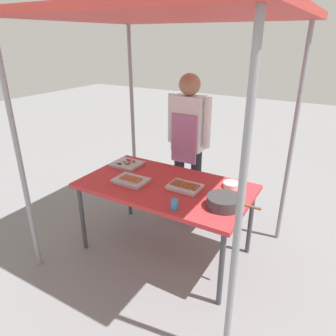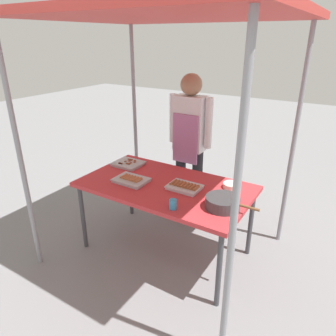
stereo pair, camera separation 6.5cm
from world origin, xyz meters
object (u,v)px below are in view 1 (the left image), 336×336
Objects in this scene: condiment_bowl at (232,185)px; vendor_woman at (188,136)px; cooking_wok at (224,201)px; tray_pork_links at (131,180)px; tray_meat_skewers at (127,164)px; drink_cup_near_edge at (175,204)px; stall_table at (165,189)px; tray_grilled_sausages at (185,186)px.

vendor_woman reaches higher than condiment_bowl.
condiment_bowl is (-0.07, 0.38, -0.03)m from cooking_wok.
tray_pork_links is 0.90m from vendor_woman.
drink_cup_near_edge is (0.89, -0.54, 0.02)m from tray_meat_skewers.
stall_table is 5.33× the size of tray_meat_skewers.
vendor_woman reaches higher than stall_table.
stall_table is at bearing 130.11° from drink_cup_near_edge.
tray_grilled_sausages reaches higher than tray_meat_skewers.
condiment_bowl is 1.89× the size of drink_cup_near_edge.
tray_pork_links is 0.94m from cooking_wok.
tray_grilled_sausages is 0.53m from tray_pork_links.
drink_cup_near_edge is at bearing -49.89° from stall_table.
drink_cup_near_edge reaches higher than tray_grilled_sausages.
tray_meat_skewers is at bearing 49.22° from vendor_woman.
vendor_woman is (-0.33, 0.71, 0.24)m from tray_grilled_sausages.
drink_cup_near_edge reaches higher than stall_table.
stall_table is 10.22× the size of condiment_bowl.
tray_grilled_sausages is at bearing 104.65° from drink_cup_near_edge.
vendor_woman reaches higher than tray_meat_skewers.
stall_table is 0.62m from condiment_bowl.
condiment_bowl is 0.66m from drink_cup_near_edge.
tray_pork_links is (-0.31, -0.12, 0.07)m from stall_table.
tray_meat_skewers is 1.92× the size of condiment_bowl.
drink_cup_near_edge is 1.18m from vendor_woman.
tray_pork_links is 2.05× the size of condiment_bowl.
tray_grilled_sausages is at bearing -12.73° from tray_meat_skewers.
tray_pork_links is 0.19× the size of vendor_woman.
drink_cup_near_edge is at bearing 111.63° from vendor_woman.
tray_grilled_sausages is at bearing 15.19° from tray_pork_links.
cooking_wok is at bearing 0.02° from tray_pork_links.
tray_grilled_sausages is 0.45m from cooking_wok.
tray_meat_skewers is at bearing 148.62° from drink_cup_near_edge.
condiment_bowl is at bearing 145.94° from vendor_woman.
tray_pork_links is at bearing 159.56° from drink_cup_near_edge.
tray_grilled_sausages is 1.92× the size of condiment_bowl.
tray_grilled_sausages is 0.44m from condiment_bowl.
cooking_wok is at bearing 131.82° from vendor_woman.
tray_grilled_sausages is (0.20, 0.01, 0.07)m from stall_table.
cooking_wok is 5.32× the size of drink_cup_near_edge.
tray_pork_links is at bearing 78.35° from vendor_woman.
condiment_bowl is (0.36, 0.25, 0.00)m from tray_grilled_sausages.
drink_cup_near_edge is at bearing -113.49° from condiment_bowl.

